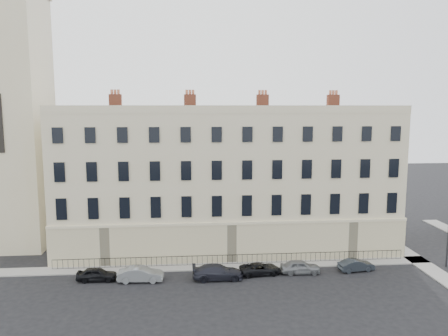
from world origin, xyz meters
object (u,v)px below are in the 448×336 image
Objects in this scene: car_b at (141,274)px; car_d at (260,269)px; car_e at (300,267)px; car_a at (97,274)px; car_f at (356,265)px; car_c at (218,272)px.

car_d is at bearing -83.95° from car_b.
car_e is (3.82, -0.08, 0.10)m from car_d.
car_f is at bearing -87.76° from car_a.
car_e is at bearing -85.00° from car_c.
car_c is (10.97, -0.57, 0.07)m from car_a.
car_b is at bearing 89.05° from car_c.
car_e is at bearing -88.00° from car_a.
car_c is 1.23× the size of car_e.
car_a is at bearing 92.78° from car_e.
car_f is at bearing -86.18° from car_e.
car_d is at bearing 82.35° from car_f.
car_b is 7.00m from car_c.
car_a reaches higher than car_d.
car_f reaches higher than car_d.
car_b reaches higher than car_f.
car_e reaches higher than car_d.
car_d is 9.33m from car_f.
car_c is 7.93m from car_e.
car_d is at bearing -78.91° from car_c.
car_a is 0.92× the size of car_d.
car_b is 11.09m from car_d.
car_b is at bearing 84.23° from car_f.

